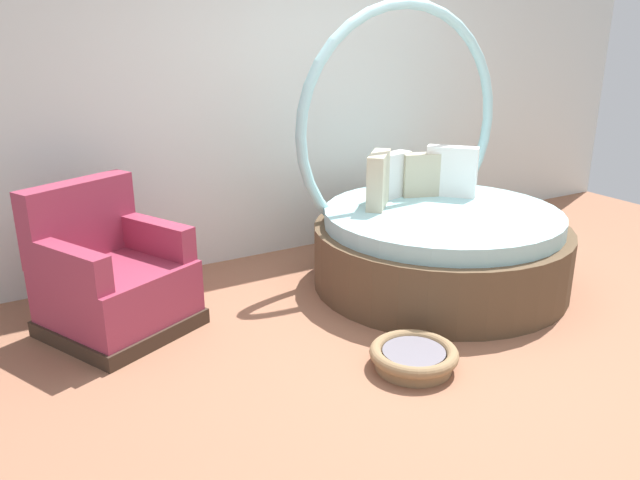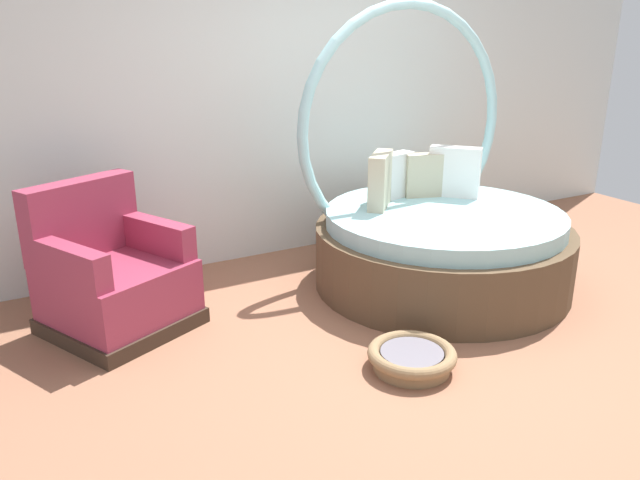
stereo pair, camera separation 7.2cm
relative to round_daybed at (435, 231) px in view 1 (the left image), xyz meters
The scene contains 5 objects.
ground_plane 1.09m from the round_daybed, 127.41° to the right, with size 8.00×8.00×0.02m, color #936047.
back_wall 1.70m from the round_daybed, 116.12° to the left, with size 8.00×0.12×2.71m, color silver.
round_daybed is the anchor object (origin of this frame).
red_armchair 2.34m from the round_daybed, 169.79° to the left, with size 1.06×1.06×0.94m.
pet_basket 1.39m from the round_daybed, 134.30° to the right, with size 0.51×0.51×0.13m.
Camera 1 is at (-2.39, -2.62, 1.86)m, focal length 35.10 mm.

